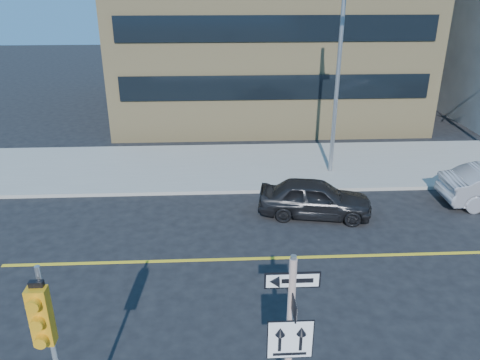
{
  "coord_description": "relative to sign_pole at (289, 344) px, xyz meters",
  "views": [
    {
      "loc": [
        -1.17,
        -8.77,
        8.21
      ],
      "look_at": [
        -0.52,
        4.0,
        2.76
      ],
      "focal_mm": 35.0,
      "sensor_mm": 36.0,
      "label": 1
    }
  ],
  "objects": [
    {
      "name": "ground",
      "position": [
        0.0,
        2.51,
        -2.44
      ],
      "size": [
        120.0,
        120.0,
        0.0
      ],
      "primitive_type": "plane",
      "color": "black",
      "rests_on": "ground"
    },
    {
      "name": "sign_pole",
      "position": [
        0.0,
        0.0,
        0.0
      ],
      "size": [
        0.92,
        0.92,
        4.06
      ],
      "color": "white",
      "rests_on": "near_sidewalk"
    },
    {
      "name": "traffic_signal",
      "position": [
        -4.0,
        -0.15,
        0.59
      ],
      "size": [
        0.32,
        0.45,
        4.0
      ],
      "color": "gray",
      "rests_on": "near_sidewalk"
    },
    {
      "name": "parked_car_a",
      "position": [
        2.45,
        9.44,
        -1.72
      ],
      "size": [
        2.42,
        4.43,
        1.43
      ],
      "primitive_type": "imported",
      "rotation": [
        0.0,
        0.0,
        1.39
      ],
      "color": "black",
      "rests_on": "ground"
    },
    {
      "name": "streetlight_a",
      "position": [
        4.0,
        13.27,
        2.32
      ],
      "size": [
        0.55,
        2.25,
        8.0
      ],
      "color": "gray",
      "rests_on": "far_sidewalk"
    }
  ]
}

